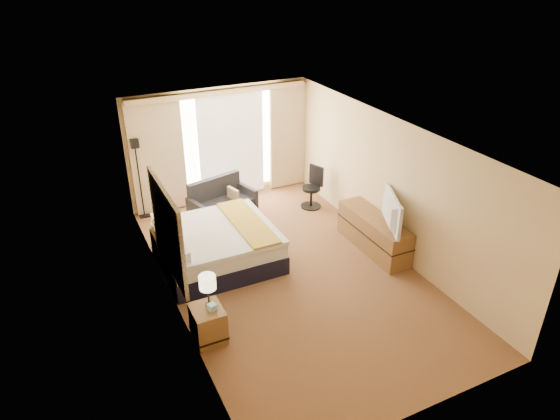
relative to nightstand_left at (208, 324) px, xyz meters
name	(u,v)px	position (x,y,z in m)	size (l,w,h in m)	color
floor	(289,271)	(1.87, 1.05, -0.28)	(4.20, 7.00, 0.02)	#5B251A
ceiling	(290,135)	(1.87, 1.05, 2.33)	(4.20, 7.00, 0.02)	white
wall_back	(220,144)	(1.87, 4.55, 1.02)	(4.20, 0.02, 2.60)	#E1C889
wall_front	(427,335)	(1.87, -2.45, 1.02)	(4.20, 0.02, 2.60)	#E1C889
wall_left	(168,235)	(-0.23, 1.05, 1.02)	(0.02, 7.00, 2.60)	#E1C889
wall_right	(390,186)	(3.97, 1.05, 1.02)	(0.02, 7.00, 2.60)	#E1C889
headboard	(167,230)	(-0.19, 1.25, 1.01)	(0.06, 1.85, 1.50)	black
nightstand_left	(208,324)	(0.00, 0.00, 0.00)	(0.45, 0.52, 0.55)	olive
nightstand_right	(166,244)	(0.00, 2.50, 0.00)	(0.45, 0.52, 0.55)	olive
media_dresser	(374,233)	(3.70, 1.05, 0.07)	(0.50, 1.80, 0.70)	olive
window	(231,142)	(2.12, 4.52, 1.04)	(2.30, 0.02, 2.30)	silver
curtains	(221,141)	(1.87, 4.44, 1.13)	(4.12, 0.19, 2.56)	beige
bed	(217,246)	(0.81, 1.90, 0.09)	(2.05, 1.88, 1.00)	black
loveseat	(222,206)	(1.50, 3.54, 0.01)	(1.53, 1.08, 0.86)	#541C18
floor_lamp	(137,163)	(-0.03, 4.35, 0.98)	(0.23, 0.23, 1.78)	black
desk_chair	(313,189)	(3.53, 3.17, 0.15)	(0.48, 0.48, 0.95)	black
lamp_left	(207,283)	(0.06, 0.07, 0.68)	(0.25, 0.25, 0.52)	black
lamp_right	(161,207)	(0.00, 2.53, 0.77)	(0.30, 0.30, 0.64)	black
tissue_box	(212,307)	(0.07, -0.05, 0.33)	(0.11, 0.11, 0.10)	#93C3E3
telephone	(166,228)	(0.05, 2.56, 0.31)	(0.17, 0.14, 0.07)	black
television	(387,211)	(3.65, 0.67, 0.74)	(1.10, 0.14, 0.64)	black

